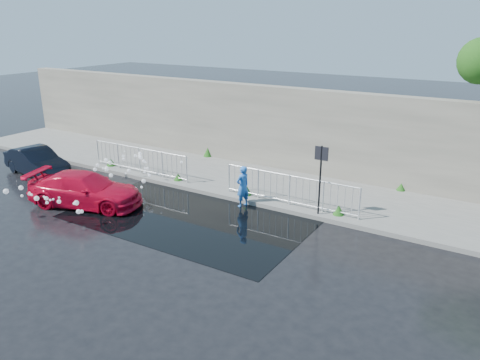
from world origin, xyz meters
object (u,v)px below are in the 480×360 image
object	(u,v)px
sign_post	(321,169)
person	(243,186)
red_car	(85,190)
dark_car	(37,162)

from	to	relation	value
sign_post	person	xyz separation A→B (m)	(-2.70, -0.42, -0.97)
sign_post	red_car	bearing A→B (deg)	-156.55
sign_post	dark_car	bearing A→B (deg)	-170.88
sign_post	dark_car	distance (m)	12.27
dark_car	person	size ratio (longest dim) A/B	2.37
sign_post	person	distance (m)	2.90
red_car	person	bearing A→B (deg)	-76.81
dark_car	sign_post	bearing A→B (deg)	-72.23
sign_post	dark_car	xyz separation A→B (m)	(-12.06, -1.94, -1.14)
red_car	dark_car	xyz separation A→B (m)	(-4.54, 1.33, -0.01)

